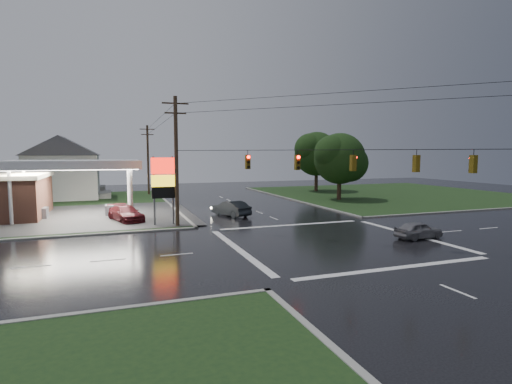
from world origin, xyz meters
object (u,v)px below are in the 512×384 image
object	(u,v)px
pylon_sign	(163,180)
utility_pole_nw	(176,160)
car_pump	(126,213)
utility_pole_n	(148,159)
tree_ne_near	(341,159)
tree_ne_far	(317,154)
house_far	(65,165)
car_crossing	(418,230)
house_near	(63,167)
car_north	(231,208)

from	to	relation	value
pylon_sign	utility_pole_nw	xyz separation A→B (m)	(1.00, -1.00, 1.71)
pylon_sign	car_pump	xyz separation A→B (m)	(-3.06, 3.50, -3.28)
utility_pole_n	pylon_sign	bearing A→B (deg)	-92.08
tree_ne_near	tree_ne_far	xyz separation A→B (m)	(3.01, 12.00, 0.62)
pylon_sign	utility_pole_n	size ratio (longest dim) A/B	0.57
tree_ne_near	pylon_sign	bearing A→B (deg)	-154.99
house_far	tree_ne_near	world-z (taller)	tree_ne_near
pylon_sign	car_crossing	distance (m)	20.94
house_near	house_far	xyz separation A→B (m)	(-1.00, 12.00, 0.00)
pylon_sign	house_near	xyz separation A→B (m)	(-10.45, 25.50, 0.39)
house_far	tree_ne_far	size ratio (longest dim) A/B	1.13
house_far	tree_ne_far	xyz separation A→B (m)	(39.10, -14.01, 1.77)
utility_pole_nw	house_far	distance (m)	40.48
tree_ne_near	tree_ne_far	distance (m)	12.39
utility_pole_n	car_north	distance (m)	25.49
utility_pole_nw	car_pump	size ratio (longest dim) A/B	2.20
car_crossing	car_pump	world-z (taller)	car_pump
utility_pole_n	car_crossing	distance (m)	42.66
tree_ne_near	car_pump	xyz separation A→B (m)	(-27.70, -7.99, -4.83)
car_crossing	car_pump	size ratio (longest dim) A/B	0.75
car_crossing	utility_pole_nw	bearing A→B (deg)	52.35
utility_pole_nw	house_far	world-z (taller)	utility_pole_nw
utility_pole_nw	house_near	world-z (taller)	utility_pole_nw
pylon_sign	car_crossing	size ratio (longest dim) A/B	1.60
utility_pole_n	house_near	size ratio (longest dim) A/B	0.95
tree_ne_far	car_north	distance (m)	29.51
car_north	car_pump	xyz separation A→B (m)	(-10.02, 0.33, -0.04)
utility_pole_n	car_north	xyz separation A→B (m)	(5.96, -24.33, -4.70)
utility_pole_n	utility_pole_nw	bearing A→B (deg)	-90.00
car_pump	car_crossing	bearing A→B (deg)	-56.98
utility_pole_n	car_north	bearing A→B (deg)	-76.24
tree_ne_near	utility_pole_nw	bearing A→B (deg)	-152.14
utility_pole_nw	house_near	bearing A→B (deg)	113.37
car_crossing	tree_ne_far	bearing A→B (deg)	-20.55
pylon_sign	tree_ne_near	distance (m)	27.23
pylon_sign	utility_pole_nw	distance (m)	2.22
pylon_sign	tree_ne_near	bearing A→B (deg)	25.01
tree_ne_near	car_pump	bearing A→B (deg)	-163.90
car_pump	tree_ne_far	bearing A→B (deg)	13.36
utility_pole_nw	tree_ne_near	xyz separation A→B (m)	(23.64, 12.49, -0.16)
pylon_sign	utility_pole_n	bearing A→B (deg)	87.92
house_near	house_far	size ratio (longest dim) A/B	1.00
house_near	tree_ne_far	distance (m)	38.19
house_near	pylon_sign	bearing A→B (deg)	-67.72
car_north	tree_ne_far	bearing A→B (deg)	-156.46
utility_pole_n	car_pump	size ratio (longest dim) A/B	2.10
tree_ne_far	car_north	world-z (taller)	tree_ne_far
pylon_sign	car_north	bearing A→B (deg)	24.46
car_crossing	tree_ne_near	bearing A→B (deg)	-21.94
tree_ne_near	car_crossing	size ratio (longest dim) A/B	2.39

